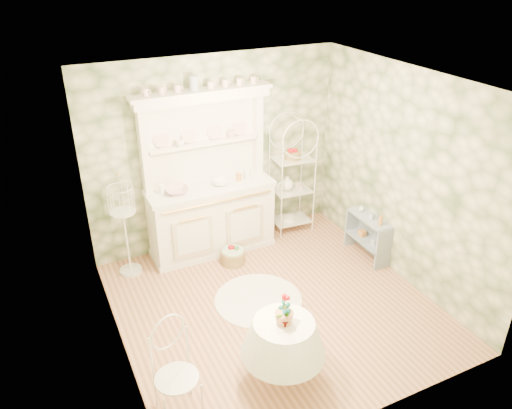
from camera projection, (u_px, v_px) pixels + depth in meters
name	position (u px, v px, depth m)	size (l,w,h in m)	color
floor	(274.00, 305.00, 6.08)	(3.60, 3.60, 0.00)	tan
ceiling	(278.00, 84.00, 4.84)	(3.60, 3.60, 0.00)	white
wall_left	(109.00, 245.00, 4.77)	(3.60, 3.60, 0.00)	beige
wall_right	(405.00, 178.00, 6.16)	(3.60, 3.60, 0.00)	beige
wall_back	(215.00, 153.00, 6.90)	(3.60, 3.60, 0.00)	beige
wall_front	(380.00, 300.00, 4.02)	(3.60, 3.60, 0.00)	beige
kitchen_dresser	(210.00, 177.00, 6.70)	(1.87, 0.61, 2.29)	white
bakers_rack	(292.00, 174.00, 7.34)	(0.57, 0.41, 1.83)	white
side_shelf	(368.00, 237.00, 6.92)	(0.27, 0.72, 0.62)	#7E8EA2
round_table	(283.00, 350.00, 4.89)	(0.68, 0.68, 0.74)	white
cafe_chair	(177.00, 378.00, 4.46)	(0.41, 0.41, 0.90)	white
birdcage_stand	(125.00, 225.00, 6.38)	(0.34, 0.34, 1.44)	white
floor_basket	(233.00, 256.00, 6.86)	(0.34, 0.34, 0.22)	olive
lace_rug	(258.00, 300.00, 6.17)	(1.09, 1.09, 0.01)	white
bowl_floral	(177.00, 193.00, 6.55)	(0.30, 0.30, 0.07)	white
bowl_white	(221.00, 184.00, 6.78)	(0.24, 0.24, 0.08)	white
cup_left	(180.00, 144.00, 6.48)	(0.11, 0.11, 0.09)	white
cup_right	(231.00, 136.00, 6.76)	(0.11, 0.11, 0.10)	white
potted_geranium	(285.00, 315.00, 4.62)	(0.15, 0.10, 0.28)	#3F7238
bottle_amber	(381.00, 220.00, 6.57)	(0.06, 0.06, 0.16)	#B77834
bottle_blue	(372.00, 216.00, 6.73)	(0.05, 0.05, 0.11)	#90A0B8
bottle_glass	(361.00, 209.00, 6.92)	(0.07, 0.07, 0.10)	silver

